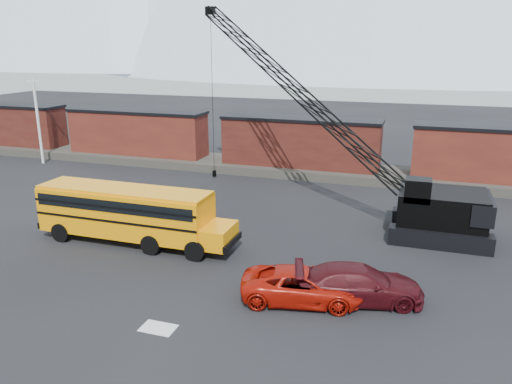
% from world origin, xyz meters
% --- Properties ---
extents(ground, '(160.00, 160.00, 0.00)m').
position_xyz_m(ground, '(0.00, 0.00, 0.00)').
color(ground, black).
rests_on(ground, ground).
extents(gravel_berm, '(120.00, 5.00, 0.70)m').
position_xyz_m(gravel_berm, '(0.00, 22.00, 0.35)').
color(gravel_berm, '#454139').
rests_on(gravel_berm, ground).
extents(boxcar_west_far, '(13.70, 3.10, 4.17)m').
position_xyz_m(boxcar_west_far, '(-32.00, 22.00, 2.76)').
color(boxcar_west_far, '#501F16').
rests_on(boxcar_west_far, gravel_berm).
extents(boxcar_west_near, '(13.70, 3.10, 4.17)m').
position_xyz_m(boxcar_west_near, '(-16.00, 22.00, 2.76)').
color(boxcar_west_near, '#491A15').
rests_on(boxcar_west_near, gravel_berm).
extents(boxcar_mid, '(13.70, 3.10, 4.17)m').
position_xyz_m(boxcar_mid, '(0.00, 22.00, 2.76)').
color(boxcar_mid, '#501F16').
rests_on(boxcar_mid, gravel_berm).
extents(boxcar_east_near, '(13.70, 3.10, 4.17)m').
position_xyz_m(boxcar_east_near, '(16.00, 22.00, 2.76)').
color(boxcar_east_near, '#491A15').
rests_on(boxcar_east_near, gravel_berm).
extents(utility_pole, '(1.40, 0.24, 8.00)m').
position_xyz_m(utility_pole, '(-24.00, 18.00, 4.15)').
color(utility_pole, silver).
rests_on(utility_pole, ground).
extents(snow_patch, '(1.40, 0.90, 0.02)m').
position_xyz_m(snow_patch, '(0.50, -4.00, 0.01)').
color(snow_patch, silver).
rests_on(snow_patch, ground).
extents(school_bus, '(11.65, 2.65, 3.19)m').
position_xyz_m(school_bus, '(-5.31, 3.52, 1.79)').
color(school_bus, orange).
rests_on(school_bus, ground).
extents(red_pickup, '(5.74, 3.47, 1.49)m').
position_xyz_m(red_pickup, '(5.44, 0.01, 0.74)').
color(red_pickup, '#B11408').
rests_on(red_pickup, ground).
extents(maroon_suv, '(6.01, 3.65, 1.63)m').
position_xyz_m(maroon_suv, '(7.76, 0.79, 0.81)').
color(maroon_suv, '#3E0B10').
rests_on(maroon_suv, ground).
extents(crawler_crane, '(21.07, 11.11, 13.84)m').
position_xyz_m(crawler_crane, '(1.54, 14.11, 7.80)').
color(crawler_crane, black).
rests_on(crawler_crane, ground).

